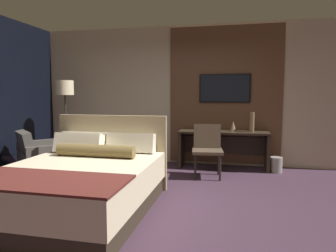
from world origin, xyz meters
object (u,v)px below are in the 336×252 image
tv (225,88)px  waste_bin (276,165)px  floor_lamp (65,95)px  book (211,130)px  desk_chair (207,145)px  vase_short (233,126)px  armchair_by_window (44,159)px  desk (223,143)px  vase_tall (252,122)px  bed (81,183)px

tv → waste_bin: (0.96, -0.36, -1.40)m
floor_lamp → waste_bin: size_ratio=6.03×
floor_lamp → book: size_ratio=6.69×
desk_chair → vase_short: 0.85m
armchair_by_window → vase_short: size_ratio=6.31×
desk → tv: tv is taller
tv → vase_tall: 0.85m
tv → desk_chair: tv is taller
floor_lamp → book: floor_lamp is taller
bed → tv: tv is taller
bed → armchair_by_window: bed is taller
armchair_by_window → vase_tall: (3.62, 1.15, 0.63)m
armchair_by_window → waste_bin: 4.19m
floor_lamp → desk_chair: bearing=-3.0°
floor_lamp → vase_tall: 3.63m
desk → floor_lamp: bearing=-170.3°
desk → desk_chair: 0.71m
book → vase_short: bearing=6.7°
tv → vase_short: 0.77m
bed → tv: (1.63, 2.76, 1.20)m
book → armchair_by_window: bearing=-158.6°
desk_chair → armchair_by_window: (-2.85, -0.49, -0.27)m
floor_lamp → waste_bin: bearing=5.3°
book → waste_bin: size_ratio=0.90×
vase_tall → waste_bin: size_ratio=1.30×
tv → vase_tall: size_ratio=2.73×
desk → armchair_by_window: (-3.10, -1.16, -0.22)m
desk → book: bearing=-172.7°
tv → waste_bin: size_ratio=3.54×
desk_chair → tv: bearing=67.1°
desk → vase_short: bearing=5.9°
vase_short → book: vase_short is taller
waste_bin → desk: bearing=171.2°
tv → vase_short: bearing=-47.7°
tv → desk_chair: 1.35m
desk_chair → book: size_ratio=3.58×
armchair_by_window → floor_lamp: floor_lamp is taller
tv → book: bearing=-133.1°
tv → vase_short: size_ratio=5.31×
bed → tv: size_ratio=2.15×
bed → waste_bin: 3.54m
waste_bin → book: bearing=174.2°
vase_tall → waste_bin: vase_tall is taller
tv → armchair_by_window: size_ratio=0.84×
armchair_by_window → book: armchair_by_window is taller
floor_lamp → vase_short: bearing=9.5°
armchair_by_window → waste_bin: bearing=-124.6°
armchair_by_window → waste_bin: (4.06, 1.01, -0.13)m
floor_lamp → vase_tall: bearing=8.2°
bed → desk: bearing=57.4°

